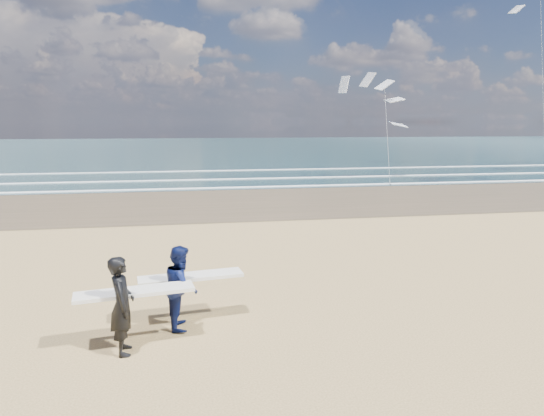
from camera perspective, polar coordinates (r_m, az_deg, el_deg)
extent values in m
cube|color=brown|center=(32.53, 25.87, 1.65)|extent=(220.00, 12.00, 0.01)
cube|color=#193538|center=(82.38, 3.32, 7.15)|extent=(220.00, 100.00, 0.02)
cube|color=white|center=(36.48, 21.49, 2.84)|extent=(220.00, 0.50, 0.05)
cube|color=white|center=(40.54, 18.04, 3.70)|extent=(220.00, 0.50, 0.05)
cube|color=white|center=(46.34, 14.28, 4.63)|extent=(220.00, 0.50, 0.05)
imported|color=black|center=(9.39, -17.23, -10.88)|extent=(0.51, 0.71, 1.84)
cube|color=white|center=(9.65, -15.83, -9.45)|extent=(2.25, 0.86, 0.07)
imported|color=#0C1544|center=(10.26, -10.61, -9.10)|extent=(0.67, 0.85, 1.73)
cube|color=white|center=(10.56, -9.52, -7.95)|extent=(2.25, 0.81, 0.07)
cube|color=slate|center=(33.78, 13.72, 2.73)|extent=(0.12, 0.12, 0.10)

